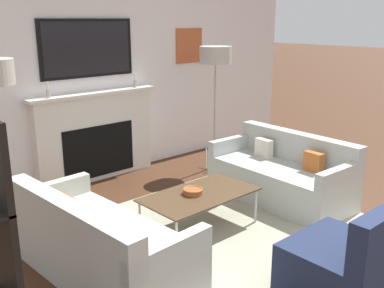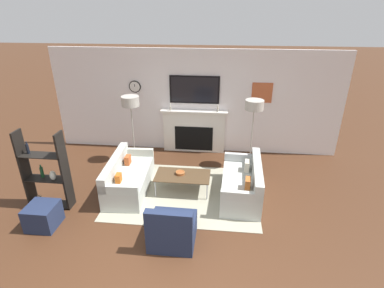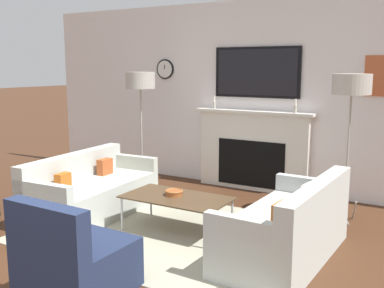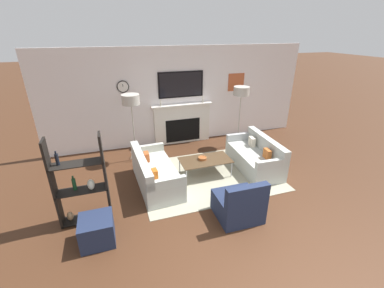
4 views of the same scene
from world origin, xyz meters
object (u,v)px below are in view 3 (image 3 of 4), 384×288
(armchair, at_px, (74,262))
(floor_lamp_right, at_px, (352,86))
(decorative_bowl, at_px, (174,192))
(couch_right, at_px, (288,229))
(floor_lamp_left, at_px, (140,82))
(coffee_table, at_px, (177,199))
(couch_left, at_px, (91,193))

(armchair, xyz_separation_m, floor_lamp_right, (1.46, 2.85, 1.28))
(decorative_bowl, bearing_deg, couch_right, -4.37)
(decorative_bowl, bearing_deg, floor_lamp_right, 38.77)
(couch_right, bearing_deg, armchair, -129.29)
(floor_lamp_left, bearing_deg, coffee_table, -42.28)
(decorative_bowl, bearing_deg, couch_left, -174.88)
(coffee_table, bearing_deg, decorative_bowl, 145.39)
(armchair, bearing_deg, decorative_bowl, 93.27)
(couch_left, bearing_deg, floor_lamp_right, 26.76)
(couch_left, relative_size, floor_lamp_right, 1.02)
(couch_right, xyz_separation_m, floor_lamp_right, (0.24, 1.35, 1.27))
(armchair, xyz_separation_m, coffee_table, (-0.03, 1.56, 0.10))
(armchair, bearing_deg, couch_left, 128.95)
(couch_right, bearing_deg, floor_lamp_right, 80.09)
(armchair, bearing_deg, coffee_table, 91.26)
(couch_left, height_order, coffee_table, couch_left)
(couch_left, relative_size, couch_right, 1.04)
(floor_lamp_left, bearing_deg, floor_lamp_right, 0.00)
(couch_left, bearing_deg, couch_right, -0.01)
(couch_right, relative_size, floor_lamp_left, 0.98)
(couch_left, bearing_deg, floor_lamp_left, 100.01)
(couch_left, height_order, floor_lamp_left, floor_lamp_left)
(couch_right, bearing_deg, floor_lamp_left, 153.26)
(couch_right, xyz_separation_m, decorative_bowl, (-1.32, 0.10, 0.14))
(coffee_table, height_order, floor_lamp_right, floor_lamp_right)
(couch_left, relative_size, armchair, 2.17)
(coffee_table, bearing_deg, couch_left, -177.04)
(couch_right, distance_m, floor_lamp_right, 1.87)
(couch_right, distance_m, floor_lamp_left, 3.25)
(floor_lamp_right, bearing_deg, couch_right, -99.91)
(floor_lamp_left, bearing_deg, couch_right, -26.74)
(couch_left, distance_m, couch_right, 2.44)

